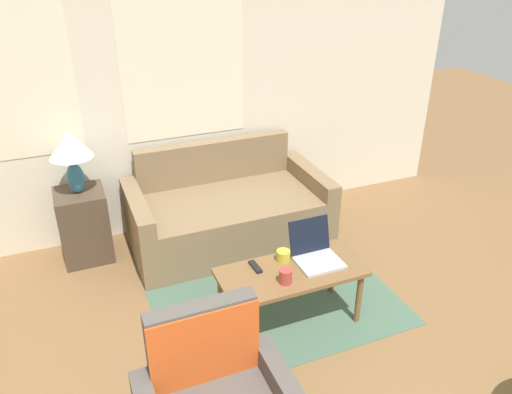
{
  "coord_description": "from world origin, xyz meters",
  "views": [
    {
      "loc": [
        -0.44,
        -0.67,
        2.51
      ],
      "look_at": [
        0.86,
        2.5,
        0.75
      ],
      "focal_mm": 35.0,
      "sensor_mm": 36.0,
      "label": 1
    }
  ],
  "objects_px": {
    "couch": "(227,212)",
    "cup_navy": "(286,276)",
    "laptop": "(315,252)",
    "cup_yellow": "(283,256)",
    "tv_remote": "(255,267)",
    "coffee_table": "(291,277)",
    "table_lamp": "(71,150)"
  },
  "relations": [
    {
      "from": "couch",
      "to": "cup_navy",
      "type": "bearing_deg",
      "value": -92.58
    },
    {
      "from": "couch",
      "to": "coffee_table",
      "type": "distance_m",
      "value": 1.28
    },
    {
      "from": "couch",
      "to": "tv_remote",
      "type": "bearing_deg",
      "value": -99.24
    },
    {
      "from": "cup_yellow",
      "to": "tv_remote",
      "type": "height_order",
      "value": "cup_yellow"
    },
    {
      "from": "cup_yellow",
      "to": "laptop",
      "type": "bearing_deg",
      "value": -18.55
    },
    {
      "from": "table_lamp",
      "to": "tv_remote",
      "type": "xyz_separation_m",
      "value": [
        1.06,
        -1.33,
        -0.55
      ]
    },
    {
      "from": "cup_navy",
      "to": "cup_yellow",
      "type": "height_order",
      "value": "cup_navy"
    },
    {
      "from": "laptop",
      "to": "table_lamp",
      "type": "bearing_deg",
      "value": 137.1
    },
    {
      "from": "coffee_table",
      "to": "cup_yellow",
      "type": "height_order",
      "value": "cup_yellow"
    },
    {
      "from": "couch",
      "to": "table_lamp",
      "type": "distance_m",
      "value": 1.46
    },
    {
      "from": "table_lamp",
      "to": "cup_yellow",
      "type": "bearing_deg",
      "value": -45.87
    },
    {
      "from": "cup_navy",
      "to": "cup_yellow",
      "type": "relative_size",
      "value": 1.03
    },
    {
      "from": "couch",
      "to": "laptop",
      "type": "relative_size",
      "value": 5.32
    },
    {
      "from": "table_lamp",
      "to": "couch",
      "type": "bearing_deg",
      "value": -8.13
    },
    {
      "from": "coffee_table",
      "to": "laptop",
      "type": "distance_m",
      "value": 0.26
    },
    {
      "from": "laptop",
      "to": "couch",
      "type": "bearing_deg",
      "value": 101.81
    },
    {
      "from": "cup_yellow",
      "to": "tv_remote",
      "type": "relative_size",
      "value": 0.66
    },
    {
      "from": "laptop",
      "to": "tv_remote",
      "type": "bearing_deg",
      "value": 171.81
    },
    {
      "from": "laptop",
      "to": "tv_remote",
      "type": "xyz_separation_m",
      "value": [
        -0.44,
        0.06,
        -0.05
      ]
    },
    {
      "from": "couch",
      "to": "laptop",
      "type": "xyz_separation_m",
      "value": [
        0.25,
        -1.22,
        0.24
      ]
    },
    {
      "from": "table_lamp",
      "to": "cup_navy",
      "type": "distance_m",
      "value": 2.03
    },
    {
      "from": "cup_navy",
      "to": "couch",
      "type": "bearing_deg",
      "value": 87.42
    },
    {
      "from": "coffee_table",
      "to": "tv_remote",
      "type": "distance_m",
      "value": 0.26
    },
    {
      "from": "couch",
      "to": "coffee_table",
      "type": "xyz_separation_m",
      "value": [
        0.03,
        -1.28,
        0.12
      ]
    },
    {
      "from": "table_lamp",
      "to": "tv_remote",
      "type": "distance_m",
      "value": 1.79
    },
    {
      "from": "couch",
      "to": "tv_remote",
      "type": "relative_size",
      "value": 11.64
    },
    {
      "from": "cup_navy",
      "to": "cup_yellow",
      "type": "bearing_deg",
      "value": 68.23
    },
    {
      "from": "coffee_table",
      "to": "cup_yellow",
      "type": "relative_size",
      "value": 10.28
    },
    {
      "from": "cup_yellow",
      "to": "tv_remote",
      "type": "xyz_separation_m",
      "value": [
        -0.22,
        -0.01,
        -0.03
      ]
    },
    {
      "from": "couch",
      "to": "coffee_table",
      "type": "height_order",
      "value": "couch"
    },
    {
      "from": "couch",
      "to": "cup_navy",
      "type": "distance_m",
      "value": 1.41
    },
    {
      "from": "table_lamp",
      "to": "coffee_table",
      "type": "height_order",
      "value": "table_lamp"
    }
  ]
}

